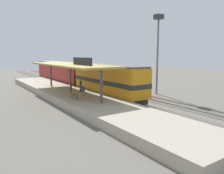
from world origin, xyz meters
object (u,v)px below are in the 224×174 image
at_px(passenger_carriage_single, 60,72).
at_px(person_waiting, 83,91).
at_px(platform_bench, 74,95).
at_px(locomotive, 107,80).
at_px(freight_car, 100,76).
at_px(person_walking, 81,85).
at_px(light_mast, 158,38).

relative_size(passenger_carriage_single, person_waiting, 11.70).
distance_m(platform_bench, locomotive, 6.50).
bearing_deg(freight_car, person_walking, -134.39).
height_order(freight_car, person_waiting, freight_car).
bearing_deg(freight_car, platform_bench, -131.43).
xyz_separation_m(platform_bench, freight_car, (10.60, 12.01, 0.63)).
distance_m(locomotive, freight_car, 10.79).
bearing_deg(passenger_carriage_single, light_mast, -68.35).
relative_size(platform_bench, passenger_carriage_single, 0.08).
height_order(locomotive, freight_car, locomotive).
bearing_deg(person_walking, platform_bench, -124.71).
xyz_separation_m(platform_bench, locomotive, (6.00, 2.26, 1.07)).
xyz_separation_m(light_mast, person_walking, (-11.00, 3.43, -6.54)).
relative_size(light_mast, person_waiting, 6.84).
height_order(platform_bench, person_walking, person_walking).
bearing_deg(passenger_carriage_single, person_walking, -101.16).
xyz_separation_m(freight_car, person_walking, (-7.80, -7.97, -0.12)).
bearing_deg(platform_bench, locomotive, 20.67).
bearing_deg(locomotive, person_waiting, -149.22).
height_order(locomotive, light_mast, light_mast).
distance_m(light_mast, person_walking, 13.25).
xyz_separation_m(passenger_carriage_single, person_waiting, (-5.24, -21.12, -0.46)).
distance_m(passenger_carriage_single, person_walking, 16.54).
relative_size(platform_bench, freight_car, 0.14).
distance_m(locomotive, passenger_carriage_single, 18.00).
distance_m(freight_car, person_walking, 11.15).
xyz_separation_m(locomotive, person_walking, (-3.20, 1.78, -0.56)).
height_order(platform_bench, passenger_carriage_single, passenger_carriage_single).
height_order(freight_car, light_mast, light_mast).
bearing_deg(platform_bench, passenger_carriage_single, 73.51).
bearing_deg(freight_car, passenger_carriage_single, 119.14).
height_order(platform_bench, person_waiting, person_waiting).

